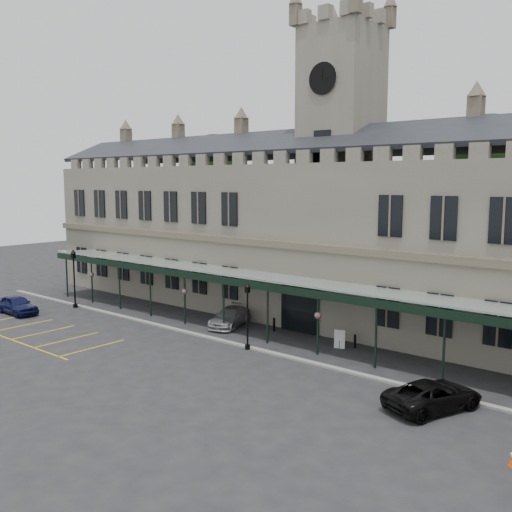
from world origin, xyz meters
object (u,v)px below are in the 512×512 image
Objects in this scene: station_building at (338,237)px; sign_board at (340,339)px; clock_tower at (341,150)px; car_van at (433,395)px; car_left_a at (17,305)px; lamp_post_left at (74,273)px; lamp_post_mid at (247,310)px; car_taxi at (230,317)px.

station_building is 49.38× the size of sign_board.
car_van is (13.00, -12.47, -12.42)m from clock_tower.
car_van is (34.00, 2.82, -0.07)m from car_left_a.
car_van is (32.41, -1.54, -2.28)m from lamp_post_left.
car_van is at bearing -7.60° from lamp_post_mid.
clock_tower is 21.88m from car_van.
clock_tower is 24.47m from lamp_post_left.
lamp_post_mid reaches higher than car_left_a.
car_van is at bearing -49.97° from sign_board.
lamp_post_mid is at bearing -90.56° from station_building.
lamp_post_left is 4.13× the size of sign_board.
clock_tower reaches higher than car_taxi.
car_left_a reaches higher than sign_board.
clock_tower is 14.88m from sign_board.
station_building is 11.32m from lamp_post_mid.
car_van is (8.66, -5.70, 0.10)m from sign_board.
clock_tower reaches higher than station_building.
lamp_post_mid is at bearing -154.97° from sign_board.
station_building is 22.50m from lamp_post_left.
sign_board is at bearing -16.65° from car_taxi.
sign_board is at bearing 41.63° from lamp_post_mid.
lamp_post_mid is at bearing -55.30° from car_taxi.
clock_tower is 28.76m from car_left_a.
car_taxi is at bearing -125.84° from station_building.
sign_board is 10.37m from car_van.
car_left_a is (-21.00, -15.28, -12.35)m from clock_tower.
car_taxi is at bearing 15.20° from lamp_post_left.
car_van is at bearing -84.76° from car_left_a.
car_van is at bearing -43.60° from station_building.
station_building is at bearing 29.18° from lamp_post_left.
station_building reaches higher than sign_board.
clock_tower is 20.41× the size of sign_board.
lamp_post_left reaches higher than sign_board.
car_van is (18.00, -5.46, 0.00)m from car_taxi.
clock_tower reaches higher than lamp_post_mid.
car_taxi reaches higher than sign_board.
car_taxi is (14.41, 3.91, -2.29)m from lamp_post_left.
car_taxi is at bearing 4.96° from car_van.
car_taxi is (-5.00, -7.01, -12.42)m from clock_tower.
sign_board is at bearing -11.54° from car_van.
lamp_post_left is at bearing -19.57° from car_left_a.
station_building is at bearing -90.00° from clock_tower.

